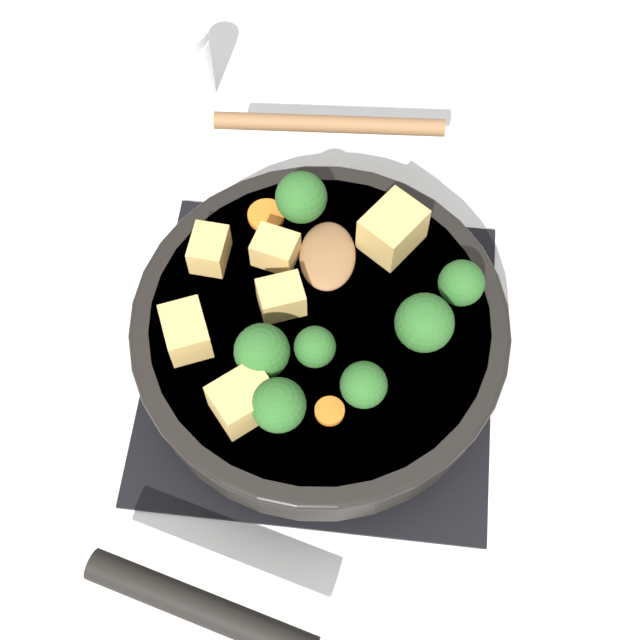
# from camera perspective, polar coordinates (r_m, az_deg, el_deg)

# --- Properties ---
(ground_plane) EXTENTS (2.40, 2.40, 0.00)m
(ground_plane) POSITION_cam_1_polar(r_m,az_deg,el_deg) (0.81, -0.00, -2.55)
(ground_plane) COLOR silver
(front_burner_grate) EXTENTS (0.31, 0.31, 0.03)m
(front_burner_grate) POSITION_cam_1_polar(r_m,az_deg,el_deg) (0.80, -0.00, -2.20)
(front_burner_grate) COLOR black
(front_burner_grate) RESTS_ON ground_plane
(skillet_pan) EXTENTS (0.32, 0.43, 0.05)m
(skillet_pan) POSITION_cam_1_polar(r_m,az_deg,el_deg) (0.76, -0.07, -0.96)
(skillet_pan) COLOR black
(skillet_pan) RESTS_ON front_burner_grate
(wooden_spoon) EXTENTS (0.21, 0.19, 0.02)m
(wooden_spoon) POSITION_cam_1_polar(r_m,az_deg,el_deg) (0.80, 0.42, 8.85)
(wooden_spoon) COLOR brown
(wooden_spoon) RESTS_ON skillet_pan
(tofu_cube_center_large) EXTENTS (0.06, 0.06, 0.04)m
(tofu_cube_center_large) POSITION_cam_1_polar(r_m,az_deg,el_deg) (0.76, 4.67, 5.81)
(tofu_cube_center_large) COLOR tan
(tofu_cube_center_large) RESTS_ON skillet_pan
(tofu_cube_near_handle) EXTENTS (0.06, 0.06, 0.04)m
(tofu_cube_near_handle) POSITION_cam_1_polar(r_m,az_deg,el_deg) (0.69, -4.93, -5.09)
(tofu_cube_near_handle) COLOR tan
(tofu_cube_near_handle) RESTS_ON skillet_pan
(tofu_cube_east_chunk) EXTENTS (0.05, 0.05, 0.03)m
(tofu_cube_east_chunk) POSITION_cam_1_polar(r_m,az_deg,el_deg) (0.72, -8.58, -0.73)
(tofu_cube_east_chunk) COLOR tan
(tofu_cube_east_chunk) RESTS_ON skillet_pan
(tofu_cube_west_chunk) EXTENTS (0.04, 0.04, 0.03)m
(tofu_cube_west_chunk) POSITION_cam_1_polar(r_m,az_deg,el_deg) (0.73, -2.51, 1.45)
(tofu_cube_west_chunk) COLOR tan
(tofu_cube_west_chunk) RESTS_ON skillet_pan
(tofu_cube_back_piece) EXTENTS (0.03, 0.04, 0.03)m
(tofu_cube_back_piece) POSITION_cam_1_polar(r_m,az_deg,el_deg) (0.76, -7.10, 4.50)
(tofu_cube_back_piece) COLOR tan
(tofu_cube_back_piece) RESTS_ON skillet_pan
(tofu_cube_front_piece) EXTENTS (0.04, 0.04, 0.03)m
(tofu_cube_front_piece) POSITION_cam_1_polar(r_m,az_deg,el_deg) (0.75, -2.87, 4.53)
(tofu_cube_front_piece) COLOR tan
(tofu_cube_front_piece) RESTS_ON skillet_pan
(broccoli_floret_near_spoon) EXTENTS (0.04, 0.04, 0.05)m
(broccoli_floret_near_spoon) POSITION_cam_1_polar(r_m,az_deg,el_deg) (0.68, -2.68, -5.48)
(broccoli_floret_near_spoon) COLOR #709956
(broccoli_floret_near_spoon) RESTS_ON skillet_pan
(broccoli_floret_center_top) EXTENTS (0.05, 0.05, 0.05)m
(broccoli_floret_center_top) POSITION_cam_1_polar(r_m,az_deg,el_deg) (0.71, 6.70, -0.19)
(broccoli_floret_center_top) COLOR #709956
(broccoli_floret_center_top) RESTS_ON skillet_pan
(broccoli_floret_east_rim) EXTENTS (0.04, 0.04, 0.04)m
(broccoli_floret_east_rim) POSITION_cam_1_polar(r_m,az_deg,el_deg) (0.69, 2.81, -4.19)
(broccoli_floret_east_rim) COLOR #709956
(broccoli_floret_east_rim) RESTS_ON skillet_pan
(broccoli_floret_west_rim) EXTENTS (0.04, 0.04, 0.05)m
(broccoli_floret_west_rim) POSITION_cam_1_polar(r_m,az_deg,el_deg) (0.77, -1.21, 7.83)
(broccoli_floret_west_rim) COLOR #709956
(broccoli_floret_west_rim) RESTS_ON skillet_pan
(broccoli_floret_north_edge) EXTENTS (0.04, 0.04, 0.05)m
(broccoli_floret_north_edge) POSITION_cam_1_polar(r_m,az_deg,el_deg) (0.73, 9.03, 2.33)
(broccoli_floret_north_edge) COLOR #709956
(broccoli_floret_north_edge) RESTS_ON skillet_pan
(broccoli_floret_south_cluster) EXTENTS (0.03, 0.03, 0.04)m
(broccoli_floret_south_cluster) POSITION_cam_1_polar(r_m,az_deg,el_deg) (0.70, -0.63, -1.73)
(broccoli_floret_south_cluster) COLOR #709956
(broccoli_floret_south_cluster) RESTS_ON skillet_pan
(broccoli_floret_mid_floret) EXTENTS (0.04, 0.04, 0.05)m
(broccoli_floret_mid_floret) POSITION_cam_1_polar(r_m,az_deg,el_deg) (0.70, -3.74, -2.02)
(broccoli_floret_mid_floret) COLOR #709956
(broccoli_floret_mid_floret) RESTS_ON skillet_pan
(carrot_slice_orange_thin) EXTENTS (0.02, 0.02, 0.01)m
(carrot_slice_orange_thin) POSITION_cam_1_polar(r_m,az_deg,el_deg) (0.70, 0.62, -5.85)
(carrot_slice_orange_thin) COLOR orange
(carrot_slice_orange_thin) RESTS_ON skillet_pan
(carrot_slice_near_center) EXTENTS (0.03, 0.03, 0.01)m
(carrot_slice_near_center) POSITION_cam_1_polar(r_m,az_deg,el_deg) (0.79, -3.46, 6.70)
(carrot_slice_near_center) COLOR orange
(carrot_slice_near_center) RESTS_ON skillet_pan
(salt_shaker) EXTENTS (0.04, 0.04, 0.09)m
(salt_shaker) POSITION_cam_1_polar(r_m,az_deg,el_deg) (0.96, -8.03, 15.99)
(salt_shaker) COLOR white
(salt_shaker) RESTS_ON ground_plane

